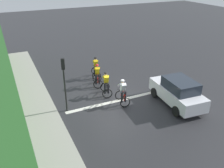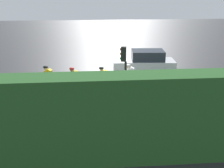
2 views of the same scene
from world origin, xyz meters
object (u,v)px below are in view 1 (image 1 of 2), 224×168
at_px(cyclist_lead, 96,68).
at_px(car_white, 178,92).
at_px(cyclist_fourth, 123,93).
at_px(traffic_light_near_crossing, 64,77).
at_px(cyclist_mid, 106,84).
at_px(cyclist_second, 97,76).

xyz_separation_m(cyclist_lead, car_white, (3.09, -6.08, 0.08)).
height_order(cyclist_fourth, traffic_light_near_crossing, traffic_light_near_crossing).
xyz_separation_m(cyclist_mid, cyclist_fourth, (0.47, -1.52, 0.00)).
bearing_deg(cyclist_lead, traffic_light_near_crossing, -132.18).
bearing_deg(cyclist_fourth, cyclist_second, 98.26).
bearing_deg(cyclist_second, car_white, -52.49).
xyz_separation_m(cyclist_second, traffic_light_near_crossing, (-2.99, -2.36, 1.43)).
bearing_deg(cyclist_fourth, cyclist_mid, 107.02).
height_order(cyclist_lead, car_white, car_white).
height_order(car_white, traffic_light_near_crossing, traffic_light_near_crossing).
distance_m(cyclist_second, car_white, 5.83).
height_order(cyclist_lead, traffic_light_near_crossing, traffic_light_near_crossing).
relative_size(cyclist_second, car_white, 0.39).
distance_m(cyclist_lead, traffic_light_near_crossing, 5.34).
bearing_deg(traffic_light_near_crossing, car_white, -19.11).
height_order(cyclist_second, car_white, car_white).
bearing_deg(cyclist_second, cyclist_fourth, -81.74).
relative_size(cyclist_mid, car_white, 0.39).
distance_m(cyclist_mid, car_white, 4.68).
bearing_deg(cyclist_lead, cyclist_fourth, -90.10).
height_order(cyclist_lead, cyclist_second, same).
bearing_deg(cyclist_fourth, traffic_light_near_crossing, 167.53).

